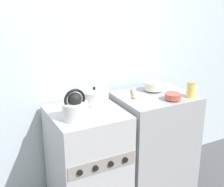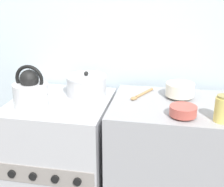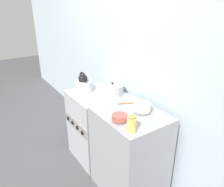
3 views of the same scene
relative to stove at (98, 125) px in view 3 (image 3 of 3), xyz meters
The scene contains 10 objects.
ground_plane 0.53m from the stove, 90.00° to the right, with size 12.00×12.00×0.00m, color #4C4C51.
wall_back 0.89m from the stove, 90.00° to the left, with size 7.00×0.06×2.50m.
stove is the anchor object (origin of this frame).
counter 0.66m from the stove, ahead, with size 0.67×0.55×0.91m.
kettle 0.55m from the stove, 140.85° to the right, with size 0.24×0.19×0.24m.
cooking_pot 0.53m from the stove, 44.82° to the left, with size 0.25×0.25×0.15m.
enamel_bowl 0.88m from the stove, ahead, with size 0.16×0.16×0.09m.
small_ceramic_bowl 0.89m from the stove, 14.68° to the right, with size 0.14×0.14×0.06m.
storage_jar 1.06m from the stove, 12.72° to the right, with size 0.08×0.08×0.13m.
wooden_spoon 0.68m from the stove, ahead, with size 0.12×0.21×0.02m.
Camera 3 is at (2.04, -0.87, 1.88)m, focal length 35.00 mm.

